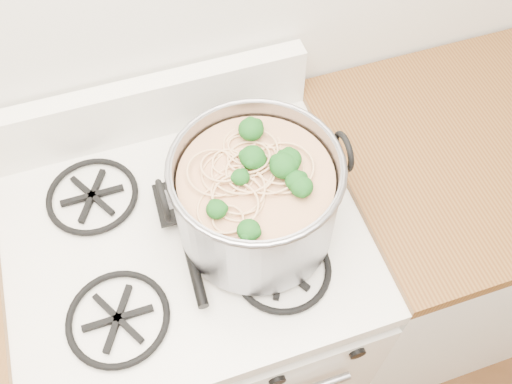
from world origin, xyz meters
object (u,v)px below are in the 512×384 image
spatula (176,200)px  gas_range (202,314)px  stock_pot (256,198)px  glass_bowl (257,174)px

spatula → gas_range: bearing=-91.0°
stock_pot → glass_bowl: size_ratio=3.12×
stock_pot → spatula: stock_pot is taller
gas_range → stock_pot: 0.61m
gas_range → spatula: bearing=86.8°
stock_pot → spatula: (-0.15, 0.11, -0.09)m
gas_range → spatula: (0.00, 0.07, 0.50)m
gas_range → glass_bowl: glass_bowl is taller
spatula → glass_bowl: size_ratio=2.66×
glass_bowl → gas_range: bearing=-158.3°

